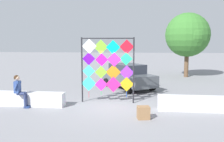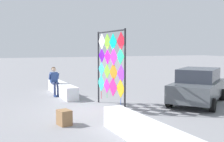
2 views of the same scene
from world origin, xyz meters
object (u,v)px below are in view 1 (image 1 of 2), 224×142
(kite_display_rack, at_px, (108,65))
(tree_broadleaf, at_px, (189,34))
(parked_car, at_px, (128,76))
(cardboard_box_large, at_px, (143,113))
(seated_vendor, at_px, (20,89))

(kite_display_rack, distance_m, tree_broadleaf, 11.01)
(parked_car, distance_m, tree_broadleaf, 7.79)
(parked_car, bearing_deg, kite_display_rack, -101.66)
(cardboard_box_large, bearing_deg, parked_car, 98.09)
(seated_vendor, relative_size, cardboard_box_large, 3.04)
(seated_vendor, distance_m, parked_car, 6.93)
(cardboard_box_large, relative_size, tree_broadleaf, 0.09)
(cardboard_box_large, distance_m, tree_broadleaf, 12.77)
(kite_display_rack, xyz_separation_m, tree_broadleaf, (5.54, 9.34, 1.75))
(seated_vendor, xyz_separation_m, tree_broadleaf, (9.28, 10.74, 2.70))
(kite_display_rack, relative_size, cardboard_box_large, 6.48)
(seated_vendor, xyz_separation_m, cardboard_box_large, (5.41, -0.97, -0.62))
(kite_display_rack, bearing_deg, seated_vendor, -159.48)
(seated_vendor, bearing_deg, cardboard_box_large, -10.16)
(tree_broadleaf, bearing_deg, cardboard_box_large, -108.28)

